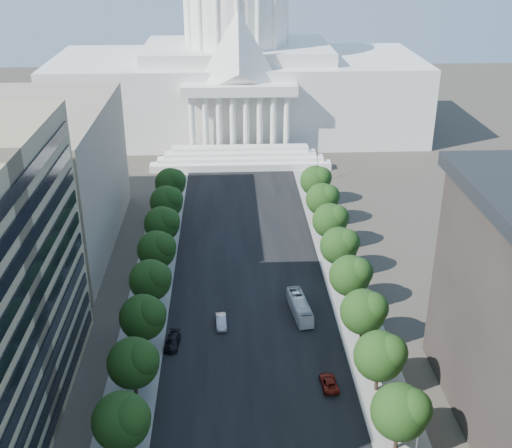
{
  "coord_description": "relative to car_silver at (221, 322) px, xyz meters",
  "views": [
    {
      "loc": [
        -3.73,
        -28.5,
        63.48
      ],
      "look_at": [
        1.13,
        75.77,
        15.11
      ],
      "focal_mm": 45.0,
      "sensor_mm": 36.0,
      "label": 1
    }
  ],
  "objects": [
    {
      "name": "road_asphalt",
      "position": [
        5.42,
        23.83,
        -0.82
      ],
      "size": [
        30.0,
        260.0,
        0.01
      ],
      "primitive_type": "cube",
      "color": "black",
      "rests_on": "ground"
    },
    {
      "name": "sidewalk_left",
      "position": [
        -13.58,
        23.83,
        -0.82
      ],
      "size": [
        8.0,
        260.0,
        0.02
      ],
      "primitive_type": "cube",
      "color": "gray",
      "rests_on": "ground"
    },
    {
      "name": "sidewalk_right",
      "position": [
        24.42,
        23.83,
        -0.82
      ],
      "size": [
        8.0,
        260.0,
        0.02
      ],
      "primitive_type": "cube",
      "color": "gray",
      "rests_on": "ground"
    },
    {
      "name": "capitol",
      "position": [
        5.42,
        118.72,
        19.19
      ],
      "size": [
        120.0,
        56.0,
        73.0
      ],
      "color": "white",
      "rests_on": "ground"
    },
    {
      "name": "office_block_left_far",
      "position": [
        -42.58,
        33.83,
        14.18
      ],
      "size": [
        38.0,
        52.0,
        30.0
      ],
      "primitive_type": "cube",
      "color": "gray",
      "rests_on": "ground"
    },
    {
      "name": "tree_l_c",
      "position": [
        -12.24,
        -30.37,
        5.63
      ],
      "size": [
        7.79,
        7.6,
        9.97
      ],
      "color": "#33261C",
      "rests_on": "ground"
    },
    {
      "name": "tree_l_d",
      "position": [
        -12.24,
        -18.37,
        5.63
      ],
      "size": [
        7.79,
        7.6,
        9.97
      ],
      "color": "#33261C",
      "rests_on": "ground"
    },
    {
      "name": "tree_l_e",
      "position": [
        -12.24,
        -6.37,
        5.63
      ],
      "size": [
        7.79,
        7.6,
        9.97
      ],
      "color": "#33261C",
      "rests_on": "ground"
    },
    {
      "name": "tree_l_f",
      "position": [
        -12.24,
        5.63,
        5.63
      ],
      "size": [
        7.79,
        7.6,
        9.97
      ],
      "color": "#33261C",
      "rests_on": "ground"
    },
    {
      "name": "tree_l_g",
      "position": [
        -12.24,
        17.63,
        5.63
      ],
      "size": [
        7.79,
        7.6,
        9.97
      ],
      "color": "#33261C",
      "rests_on": "ground"
    },
    {
      "name": "tree_l_h",
      "position": [
        -12.24,
        29.63,
        5.63
      ],
      "size": [
        7.79,
        7.6,
        9.97
      ],
      "color": "#33261C",
      "rests_on": "ground"
    },
    {
      "name": "tree_l_i",
      "position": [
        -12.24,
        41.63,
        5.63
      ],
      "size": [
        7.79,
        7.6,
        9.97
      ],
      "color": "#33261C",
      "rests_on": "ground"
    },
    {
      "name": "tree_l_j",
      "position": [
        -12.24,
        53.63,
        5.63
      ],
      "size": [
        7.79,
        7.6,
        9.97
      ],
      "color": "#33261C",
      "rests_on": "ground"
    },
    {
      "name": "tree_r_c",
      "position": [
        23.76,
        -30.37,
        5.63
      ],
      "size": [
        7.79,
        7.6,
        9.97
      ],
      "color": "#33261C",
      "rests_on": "ground"
    },
    {
      "name": "tree_r_d",
      "position": [
        23.76,
        -18.37,
        5.63
      ],
      "size": [
        7.79,
        7.6,
        9.97
      ],
      "color": "#33261C",
      "rests_on": "ground"
    },
    {
      "name": "tree_r_e",
      "position": [
        23.76,
        -6.37,
        5.63
      ],
      "size": [
        7.79,
        7.6,
        9.97
      ],
      "color": "#33261C",
      "rests_on": "ground"
    },
    {
      "name": "tree_r_f",
      "position": [
        23.76,
        5.63,
        5.63
      ],
      "size": [
        7.79,
        7.6,
        9.97
      ],
      "color": "#33261C",
      "rests_on": "ground"
    },
    {
      "name": "tree_r_g",
      "position": [
        23.76,
        17.63,
        5.63
      ],
      "size": [
        7.79,
        7.6,
        9.97
      ],
      "color": "#33261C",
      "rests_on": "ground"
    },
    {
      "name": "tree_r_h",
      "position": [
        23.76,
        29.63,
        5.63
      ],
      "size": [
        7.79,
        7.6,
        9.97
      ],
      "color": "#33261C",
      "rests_on": "ground"
    },
    {
      "name": "tree_r_i",
      "position": [
        23.76,
        41.63,
        5.63
      ],
      "size": [
        7.79,
        7.6,
        9.97
      ],
      "color": "#33261C",
      "rests_on": "ground"
    },
    {
      "name": "tree_r_j",
      "position": [
        23.76,
        53.63,
        5.63
      ],
      "size": [
        7.79,
        7.6,
        9.97
      ],
      "color": "#33261C",
      "rests_on": "ground"
    },
    {
      "name": "streetlight_b",
      "position": [
        25.32,
        -31.17,
        5.0
      ],
      "size": [
        2.61,
        0.44,
        9.0
      ],
      "color": "gray",
      "rests_on": "ground"
    },
    {
      "name": "streetlight_c",
      "position": [
        25.32,
        -6.17,
        5.0
      ],
      "size": [
        2.61,
        0.44,
        9.0
      ],
      "color": "gray",
      "rests_on": "ground"
    },
    {
      "name": "streetlight_d",
      "position": [
        25.32,
        18.83,
        5.0
      ],
      "size": [
        2.61,
        0.44,
        9.0
      ],
      "color": "gray",
      "rests_on": "ground"
    },
    {
      "name": "streetlight_e",
      "position": [
        25.32,
        43.83,
        5.0
      ],
      "size": [
        2.61,
        0.44,
        9.0
      ],
      "color": "gray",
      "rests_on": "ground"
    },
    {
      "name": "streetlight_f",
      "position": [
        25.32,
        68.83,
        5.0
      ],
      "size": [
        2.61,
        0.44,
        9.0
      ],
      "color": "gray",
      "rests_on": "ground"
    },
    {
      "name": "car_silver",
      "position": [
        0.0,
        0.0,
        0.0
      ],
      "size": [
        2.02,
        5.07,
        1.64
      ],
      "primitive_type": "imported",
      "rotation": [
        0.0,
        0.0,
        0.06
      ],
      "color": "#A7A8AF",
      "rests_on": "ground"
    },
    {
      "name": "car_red",
      "position": [
        16.41,
        -17.16,
        -0.1
      ],
      "size": [
        2.66,
        5.28,
        1.43
      ],
      "primitive_type": "imported",
      "rotation": [
        0.0,
        0.0,
        3.2
      ],
      "color": "maroon",
      "rests_on": "ground"
    },
    {
      "name": "car_dark_b",
      "position": [
        -8.08,
        -5.52,
        -0.03
      ],
      "size": [
        2.71,
        5.64,
        1.59
      ],
      "primitive_type": "imported",
      "rotation": [
        0.0,
        0.0,
        -0.09
      ],
      "color": "black",
      "rests_on": "ground"
    },
    {
      "name": "city_bus",
      "position": [
        14.12,
        3.01,
        0.71
      ],
      "size": [
        3.94,
        11.22,
        3.06
      ],
      "primitive_type": "imported",
      "rotation": [
        0.0,
        0.0,
        0.13
      ],
      "color": "white",
      "rests_on": "ground"
    }
  ]
}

